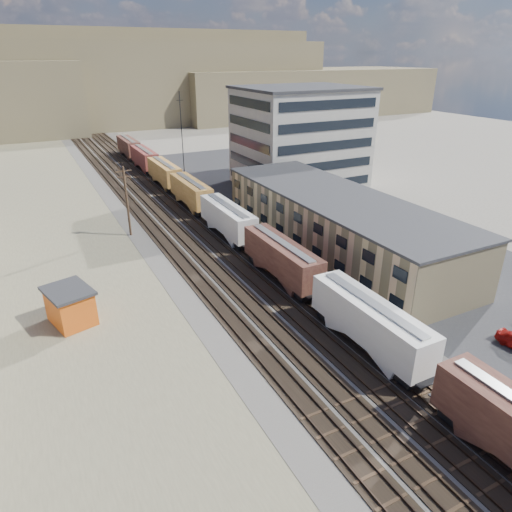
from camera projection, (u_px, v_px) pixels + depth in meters
name	position (u px, v px, depth m)	size (l,w,h in m)	color
ground	(368.00, 394.00, 35.22)	(300.00, 300.00, 0.00)	#6B6356
ballast_bed	(171.00, 211.00, 75.82)	(18.00, 200.00, 0.06)	#4C4742
dirt_yard	(46.00, 255.00, 59.36)	(24.00, 180.00, 0.03)	#6D654B
asphalt_lot	(333.00, 218.00, 72.82)	(26.00, 120.00, 0.04)	#232326
rail_tracks	(168.00, 211.00, 75.56)	(11.40, 200.00, 0.24)	black
freight_train	(208.00, 204.00, 70.43)	(3.00, 119.74, 4.46)	black
warehouse	(336.00, 222.00, 60.29)	(12.40, 40.40, 7.25)	tan
office_tower	(300.00, 137.00, 87.74)	(22.60, 18.60, 18.45)	#9E998E
utility_pole_north	(127.00, 200.00, 63.63)	(2.20, 0.32, 10.00)	#382619
radio_mast	(182.00, 143.00, 82.74)	(1.20, 0.16, 18.00)	black
hills_north	(70.00, 83.00, 165.93)	(265.00, 80.00, 32.00)	brown
maintenance_shed	(70.00, 306.00, 43.89)	(4.98, 5.76, 3.61)	#DC5814
parked_car_blue	(274.00, 187.00, 87.04)	(2.25, 4.89, 1.36)	navy
parked_car_far	(326.00, 187.00, 86.76)	(1.90, 4.72, 1.61)	white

